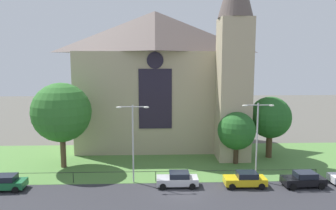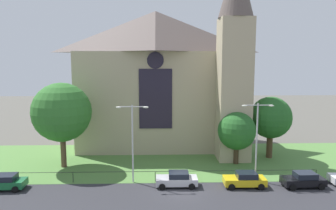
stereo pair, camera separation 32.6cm
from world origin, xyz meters
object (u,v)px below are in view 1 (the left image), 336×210
at_px(streetlamp_far, 257,132).
at_px(parked_car_black, 304,179).
at_px(parked_car_green, 4,183).
at_px(parked_car_yellow, 245,179).
at_px(streetlamp_near, 133,134).
at_px(parked_car_silver, 178,179).
at_px(tree_left_near, 61,112).
at_px(tree_right_far, 270,118).
at_px(tree_right_near, 237,131).
at_px(church_building, 160,78).

relative_size(streetlamp_far, parked_car_black, 1.95).
bearing_deg(parked_car_green, parked_car_yellow, 178.38).
xyz_separation_m(streetlamp_near, parked_car_silver, (4.57, -1.32, -4.49)).
xyz_separation_m(tree_left_near, streetlamp_far, (21.77, -5.32, -1.36)).
bearing_deg(streetlamp_near, parked_car_green, -172.93).
distance_m(tree_right_far, parked_car_black, 11.16).
xyz_separation_m(tree_right_near, streetlamp_near, (-12.35, -5.87, 1.09)).
relative_size(tree_left_near, parked_car_green, 2.40).
bearing_deg(parked_car_black, tree_left_near, -17.61).
relative_size(tree_left_near, streetlamp_near, 1.24).
relative_size(streetlamp_far, parked_car_green, 1.96).
xyz_separation_m(tree_left_near, parked_car_black, (26.14, -7.16, -5.92)).
height_order(tree_left_near, parked_car_silver, tree_left_near).
xyz_separation_m(parked_car_green, parked_car_yellow, (24.12, -0.03, 0.00)).
relative_size(parked_car_green, parked_car_black, 0.99).
bearing_deg(church_building, tree_right_far, -26.12).
relative_size(streetlamp_near, streetlamp_far, 0.99).
distance_m(parked_car_silver, parked_car_yellow, 6.88).
xyz_separation_m(tree_left_near, parked_car_yellow, (20.21, -6.92, -5.92)).
distance_m(tree_right_far, streetlamp_far, 9.41).
relative_size(church_building, parked_car_black, 6.09).
bearing_deg(parked_car_black, parked_car_silver, -4.63).
bearing_deg(parked_car_black, tree_right_near, -59.15).
xyz_separation_m(tree_right_near, parked_car_green, (-25.02, -7.44, -3.40)).
height_order(tree_left_near, parked_car_green, tree_left_near).
xyz_separation_m(tree_right_near, parked_car_yellow, (-0.90, -7.47, -3.40)).
xyz_separation_m(tree_right_near, tree_left_near, (-21.11, -0.55, 2.52)).
distance_m(church_building, parked_car_yellow, 21.14).
bearing_deg(tree_right_near, streetlamp_near, -154.58).
height_order(streetlamp_near, parked_car_black, streetlamp_near).
bearing_deg(tree_left_near, parked_car_yellow, -18.90).
distance_m(church_building, tree_left_near, 15.94).
height_order(tree_right_far, parked_car_yellow, tree_right_far).
bearing_deg(parked_car_silver, tree_right_far, -142.56).
bearing_deg(tree_left_near, streetlamp_near, -31.26).
height_order(tree_right_far, streetlamp_far, streetlamp_far).
relative_size(tree_right_near, parked_car_silver, 1.55).
bearing_deg(streetlamp_near, parked_car_silver, -16.06).
relative_size(streetlamp_near, parked_car_yellow, 1.95).
xyz_separation_m(streetlamp_far, parked_car_silver, (-8.44, -1.32, -4.55)).
distance_m(parked_car_silver, parked_car_black, 12.82).
height_order(church_building, parked_car_yellow, church_building).
bearing_deg(parked_car_green, parked_car_black, 177.94).
height_order(tree_left_near, parked_car_yellow, tree_left_near).
xyz_separation_m(parked_car_silver, parked_car_yellow, (6.88, -0.29, 0.00)).
relative_size(tree_right_near, streetlamp_far, 0.78).
relative_size(church_building, parked_car_silver, 6.17).
height_order(parked_car_yellow, parked_car_black, same).
xyz_separation_m(church_building, tree_left_near, (-11.87, -10.01, -3.61)).
xyz_separation_m(streetlamp_near, parked_car_yellow, (11.45, -1.60, -4.49)).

